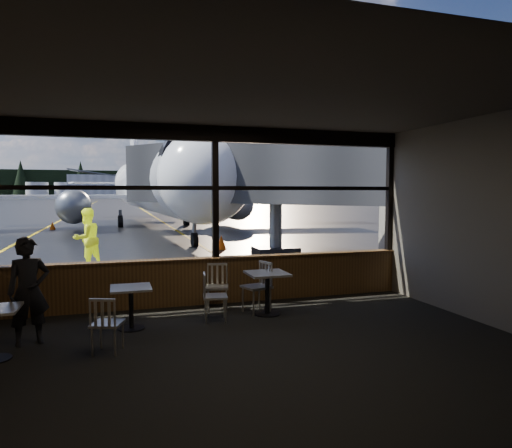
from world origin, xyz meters
name	(u,v)px	position (x,y,z in m)	size (l,w,h in m)	color
ground_plane	(122,200)	(0.00, 120.00, 0.00)	(520.00, 520.00, 0.00)	black
carpet_floor	(262,353)	(0.00, -3.00, 0.01)	(8.00, 6.00, 0.01)	black
ceiling	(263,95)	(0.00, -3.00, 3.50)	(8.00, 6.00, 0.04)	#38332D
wall_right	(499,221)	(4.00, -3.00, 1.75)	(0.04, 6.00, 3.50)	#534C42
wall_back	(392,258)	(0.00, -6.00, 1.75)	(8.00, 0.04, 3.50)	#534C42
window_sill	(216,281)	(0.00, 0.00, 0.45)	(8.00, 0.28, 0.90)	#4B3016
window_header	(215,134)	(0.00, 0.00, 3.35)	(8.00, 0.18, 0.30)	black
mullion_centre	(215,193)	(0.00, 0.00, 2.20)	(0.12, 0.12, 2.60)	black
mullion_right	(390,193)	(3.95, 0.00, 2.20)	(0.12, 0.12, 2.60)	black
window_transom	(215,188)	(0.00, 0.00, 2.30)	(8.00, 0.10, 0.08)	black
airliner	(155,147)	(0.60, 20.59, 5.07)	(27.63, 33.16, 10.13)	white
jet_bridge	(286,188)	(3.60, 5.50, 2.37)	(8.90, 10.88, 4.75)	#2A2A2D
cafe_table_near	(267,294)	(0.70, -1.12, 0.39)	(0.70, 0.70, 0.78)	#9C9790
cafe_table_mid	(131,308)	(-1.67, -1.30, 0.35)	(0.63, 0.63, 0.70)	gray
chair_near_e	(256,287)	(0.56, -0.93, 0.47)	(0.52, 0.52, 0.95)	beige
chair_near_w	(215,297)	(-0.28, -1.25, 0.42)	(0.46, 0.46, 0.85)	beige
chair_near_n	(217,288)	(-0.10, -0.57, 0.44)	(0.48, 0.48, 0.88)	#BAB6A8
chair_mid_s	(108,324)	(-2.02, -2.33, 0.41)	(0.44, 0.44, 0.81)	#B4AEA2
passenger	(29,291)	(-3.11, -1.62, 0.79)	(0.58, 0.38, 1.58)	black
ground_crew	(87,239)	(-2.69, 5.15, 0.88)	(0.85, 0.67, 1.76)	#BFF219
cone_nose	(221,242)	(2.02, 8.33, 0.28)	(0.40, 0.40, 0.56)	#F76307
cone_wing	(52,225)	(-5.46, 20.64, 0.24)	(0.34, 0.34, 0.48)	orange
terminal_annex	(512,167)	(10.00, 2.50, 3.00)	(5.00, 7.00, 6.00)	gray
hangar_mid	(119,185)	(0.00, 185.00, 5.00)	(38.00, 15.00, 10.00)	silver
hangar_right	(265,183)	(60.00, 178.00, 6.00)	(50.00, 20.00, 12.00)	silver
fuel_tank_a	(37,190)	(-30.00, 182.00, 3.00)	(8.00, 8.00, 6.00)	silver
fuel_tank_b	(65,190)	(-20.00, 182.00, 3.00)	(8.00, 8.00, 6.00)	silver
fuel_tank_c	(93,190)	(-10.00, 182.00, 3.00)	(8.00, 8.00, 6.00)	silver
treeline	(119,184)	(0.00, 210.00, 6.00)	(360.00, 3.00, 12.00)	black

